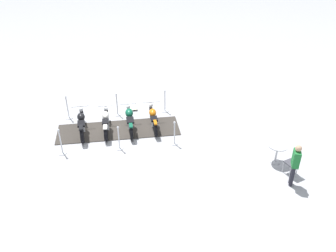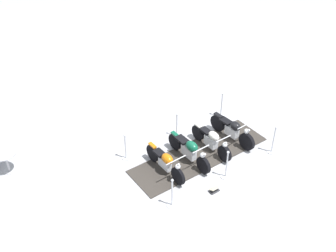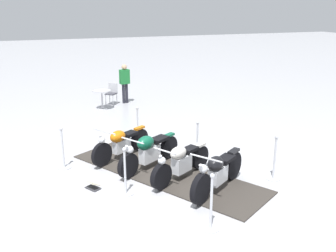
# 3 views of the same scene
# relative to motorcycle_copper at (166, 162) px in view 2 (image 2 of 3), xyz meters

# --- Properties ---
(ground_plane) EXTENTS (80.00, 80.00, 0.00)m
(ground_plane) POSITION_rel_motorcycle_copper_xyz_m (-1.28, -0.82, -0.48)
(ground_plane) COLOR #B2B2B7
(display_platform) EXTENTS (5.30, 4.03, 0.03)m
(display_platform) POSITION_rel_motorcycle_copper_xyz_m (-1.28, -0.82, -0.46)
(display_platform) COLOR #38332D
(display_platform) RESTS_ON ground_plane
(motorcycle_copper) EXTENTS (1.25, 1.82, 0.93)m
(motorcycle_copper) POSITION_rel_motorcycle_copper_xyz_m (0.00, 0.00, 0.00)
(motorcycle_copper) COLOR black
(motorcycle_copper) RESTS_ON display_platform
(motorcycle_forest) EXTENTS (1.26, 1.94, 0.92)m
(motorcycle_forest) POSITION_rel_motorcycle_copper_xyz_m (-0.87, -0.52, 0.02)
(motorcycle_forest) COLOR black
(motorcycle_forest) RESTS_ON display_platform
(motorcycle_cream) EXTENTS (1.18, 1.88, 0.90)m
(motorcycle_cream) POSITION_rel_motorcycle_copper_xyz_m (-1.73, -1.05, -0.02)
(motorcycle_cream) COLOR black
(motorcycle_cream) RESTS_ON display_platform
(motorcycle_black) EXTENTS (1.32, 1.85, 0.99)m
(motorcycle_black) POSITION_rel_motorcycle_copper_xyz_m (-2.60, -1.58, 0.01)
(motorcycle_black) COLOR black
(motorcycle_black) RESTS_ON display_platform
(stanchion_left_front) EXTENTS (0.30, 0.30, 1.07)m
(stanchion_left_front) POSITION_rel_motorcycle_copper_xyz_m (1.34, -0.86, -0.10)
(stanchion_left_front) COLOR silver
(stanchion_left_front) RESTS_ON ground_plane
(stanchion_right_rear) EXTENTS (0.33, 0.33, 1.14)m
(stanchion_right_rear) POSITION_rel_motorcycle_copper_xyz_m (-3.90, -0.78, -0.11)
(stanchion_right_rear) COLOR silver
(stanchion_right_rear) RESTS_ON ground_plane
(stanchion_left_rear) EXTENTS (0.33, 0.33, 1.12)m
(stanchion_left_rear) POSITION_rel_motorcycle_copper_xyz_m (-2.48, -3.14, -0.12)
(stanchion_left_rear) COLOR silver
(stanchion_left_rear) RESTS_ON ground_plane
(stanchion_right_mid) EXTENTS (0.36, 0.36, 1.11)m
(stanchion_right_mid) POSITION_rel_motorcycle_copper_xyz_m (-1.99, 0.37, -0.14)
(stanchion_right_mid) COLOR silver
(stanchion_right_mid) RESTS_ON ground_plane
(stanchion_left_mid) EXTENTS (0.32, 0.32, 1.04)m
(stanchion_left_mid) POSITION_rel_motorcycle_copper_xyz_m (-0.57, -2.00, -0.14)
(stanchion_left_mid) COLOR silver
(stanchion_left_mid) RESTS_ON ground_plane
(stanchion_right_front) EXTENTS (0.35, 0.35, 1.11)m
(stanchion_right_front) POSITION_rel_motorcycle_copper_xyz_m (-0.08, 1.51, -0.13)
(stanchion_right_front) COLOR silver
(stanchion_right_front) RESTS_ON ground_plane
(info_placard) EXTENTS (0.40, 0.36, 0.20)m
(info_placard) POSITION_rel_motorcycle_copper_xyz_m (-1.49, 1.01, -0.41)
(info_placard) COLOR #333338
(info_placard) RESTS_ON ground_plane
(cafe_table) EXTENTS (0.73, 0.73, 0.77)m
(cafe_table) POSITION_rel_motorcycle_copper_xyz_m (5.32, -0.51, 0.10)
(cafe_table) COLOR #B7B7BC
(cafe_table) RESTS_ON ground_plane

